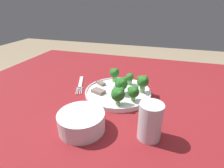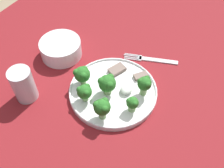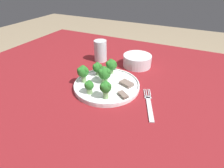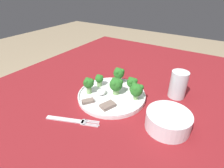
{
  "view_description": "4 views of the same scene",
  "coord_description": "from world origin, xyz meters",
  "px_view_note": "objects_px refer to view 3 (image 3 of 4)",
  "views": [
    {
      "loc": [
        -0.13,
        0.55,
        1.07
      ],
      "look_at": [
        0.04,
        -0.02,
        0.79
      ],
      "focal_mm": 28.0,
      "sensor_mm": 36.0,
      "label": 1
    },
    {
      "loc": [
        -0.36,
        -0.27,
        1.35
      ],
      "look_at": [
        0.01,
        -0.03,
        0.8
      ],
      "focal_mm": 42.0,
      "sensor_mm": 36.0,
      "label": 2
    },
    {
      "loc": [
        0.29,
        -0.53,
        1.12
      ],
      "look_at": [
        0.05,
        -0.04,
        0.77
      ],
      "focal_mm": 28.0,
      "sensor_mm": 36.0,
      "label": 3
    },
    {
      "loc": [
        0.48,
        0.27,
        1.12
      ],
      "look_at": [
        0.01,
        -0.04,
        0.79
      ],
      "focal_mm": 28.0,
      "sensor_mm": 36.0,
      "label": 4
    }
  ],
  "objects_px": {
    "cream_bowl": "(137,61)",
    "drinking_glass": "(100,52)",
    "dinner_plate": "(107,85)",
    "fork": "(149,104)"
  },
  "relations": [
    {
      "from": "cream_bowl",
      "to": "drinking_glass",
      "type": "distance_m",
      "value": 0.19
    },
    {
      "from": "dinner_plate",
      "to": "drinking_glass",
      "type": "relative_size",
      "value": 2.47
    },
    {
      "from": "dinner_plate",
      "to": "fork",
      "type": "relative_size",
      "value": 1.52
    },
    {
      "from": "fork",
      "to": "drinking_glass",
      "type": "relative_size",
      "value": 1.63
    },
    {
      "from": "dinner_plate",
      "to": "cream_bowl",
      "type": "height_order",
      "value": "cream_bowl"
    },
    {
      "from": "fork",
      "to": "drinking_glass",
      "type": "bearing_deg",
      "value": 143.29
    },
    {
      "from": "fork",
      "to": "cream_bowl",
      "type": "bearing_deg",
      "value": 117.25
    },
    {
      "from": "dinner_plate",
      "to": "fork",
      "type": "height_order",
      "value": "dinner_plate"
    },
    {
      "from": "dinner_plate",
      "to": "drinking_glass",
      "type": "xyz_separation_m",
      "value": [
        -0.14,
        0.2,
        0.04
      ]
    },
    {
      "from": "fork",
      "to": "cream_bowl",
      "type": "relative_size",
      "value": 1.27
    }
  ]
}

